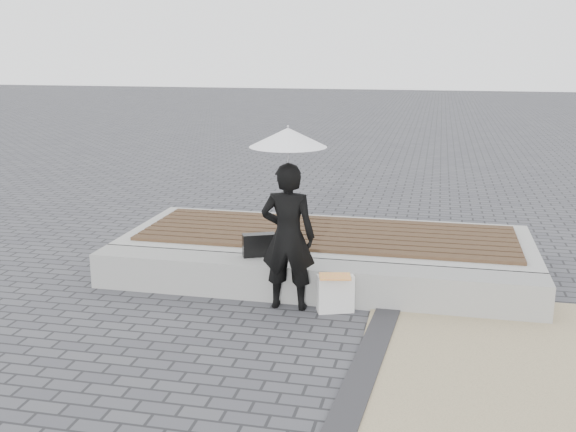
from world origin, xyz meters
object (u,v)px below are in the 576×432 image
(parasol, at_px, (288,137))
(canvas_tote, at_px, (335,293))
(seating_ledge, at_px, (309,281))
(handbag, at_px, (259,245))
(woman, at_px, (288,237))

(parasol, xyz_separation_m, canvas_tote, (0.51, -0.01, -1.61))
(seating_ledge, bearing_deg, handbag, 166.16)
(handbag, height_order, canvas_tote, handbag)
(seating_ledge, xyz_separation_m, parasol, (-0.17, -0.31, 1.61))
(handbag, bearing_deg, seating_ledge, -38.25)
(woman, distance_m, handbag, 0.68)
(parasol, bearing_deg, seating_ledge, 60.86)
(seating_ledge, distance_m, canvas_tote, 0.46)
(canvas_tote, bearing_deg, seating_ledge, 116.42)
(parasol, bearing_deg, handbag, 133.59)
(seating_ledge, relative_size, canvas_tote, 12.62)
(parasol, distance_m, canvas_tote, 1.69)
(handbag, bearing_deg, canvas_tote, -50.58)
(woman, bearing_deg, parasol, 180.00)
(seating_ledge, relative_size, parasol, 4.98)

